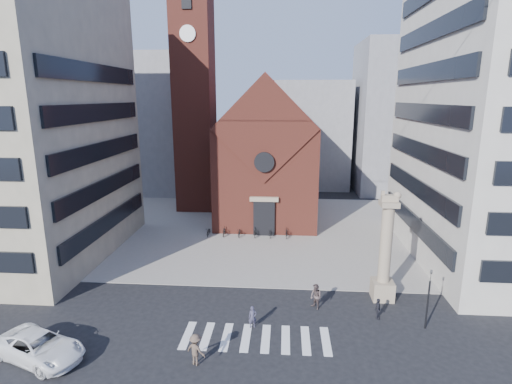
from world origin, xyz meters
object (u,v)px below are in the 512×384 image
lion_column (385,257)px  white_car (39,347)px  pedestrian_0 (253,317)px  pedestrian_2 (378,309)px  traffic_light (428,298)px  scooter_0 (209,231)px  pedestrian_1 (316,297)px

lion_column → white_car: size_ratio=1.50×
pedestrian_0 → pedestrian_2: (8.77, 1.75, -0.00)m
pedestrian_0 → pedestrian_2: bearing=-4.6°
traffic_light → white_car: (-24.27, -5.05, -1.48)m
traffic_light → scooter_0: (-18.27, 17.40, -1.79)m
lion_column → traffic_light: bearing=-63.5°
traffic_light → pedestrian_1: traffic_light is taller
pedestrian_1 → scooter_0: (-10.99, 15.32, -0.46)m
lion_column → pedestrian_0: 11.19m
traffic_light → pedestrian_2: (-3.00, 1.01, -1.51)m
lion_column → scooter_0: (-16.28, 13.40, -2.96)m
pedestrian_1 → pedestrian_2: size_ratio=1.25×
pedestrian_1 → lion_column: bearing=71.8°
white_car → scooter_0: 23.23m
pedestrian_0 → pedestrian_1: size_ratio=0.80×
pedestrian_1 → white_car: bearing=-105.4°
white_car → pedestrian_0: 13.22m
traffic_light → pedestrian_1: 7.69m
traffic_light → pedestrian_2: 3.51m
pedestrian_0 → lion_column: bearing=10.0°
traffic_light → pedestrian_2: bearing=161.5°
traffic_light → scooter_0: traffic_light is taller
white_car → pedestrian_2: (21.27, 6.06, -0.03)m
pedestrian_1 → scooter_0: 18.86m
lion_column → white_car: bearing=-157.9°
traffic_light → scooter_0: size_ratio=2.51×
white_car → pedestrian_1: pedestrian_1 is taller
white_car → scooter_0: bearing=5.7°
pedestrian_0 → pedestrian_2: size_ratio=1.00×
lion_column → pedestrian_1: 6.16m
lion_column → scooter_0: bearing=140.6°
pedestrian_1 → traffic_light: bearing=36.0°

